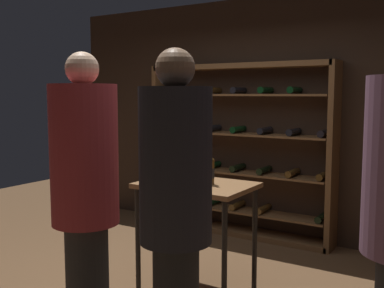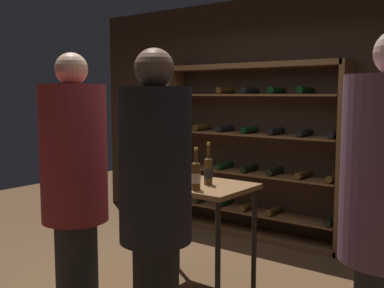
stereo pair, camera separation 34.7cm
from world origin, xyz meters
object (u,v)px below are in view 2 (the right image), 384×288
wine_rack (249,151)px  tasting_table (195,197)px  wine_bottle_amber_reserve (196,175)px  wine_glass_stemmed_center (150,170)px  person_guest_blue_shirt (75,185)px  wine_bottle_red_label (147,166)px  person_bystander_dark_jacket (155,200)px  wine_glass_stemmed_right (196,166)px  wine_bottle_green_slim (208,170)px

wine_rack → tasting_table: 1.69m
tasting_table → wine_bottle_amber_reserve: size_ratio=2.79×
wine_glass_stemmed_center → person_guest_blue_shirt: bearing=-81.6°
wine_bottle_red_label → person_bystander_dark_jacket: bearing=-45.0°
wine_bottle_red_label → tasting_table: bearing=28.0°
wine_rack → wine_bottle_amber_reserve: wine_rack is taller
wine_glass_stemmed_center → wine_rack: bearing=94.3°
tasting_table → person_bystander_dark_jacket: size_ratio=0.48×
wine_bottle_amber_reserve → person_bystander_dark_jacket: bearing=-67.3°
person_guest_blue_shirt → wine_bottle_amber_reserve: person_guest_blue_shirt is taller
wine_bottle_amber_reserve → wine_glass_stemmed_right: size_ratio=2.44×
person_bystander_dark_jacket → wine_bottle_green_slim: person_bystander_dark_jacket is taller
wine_bottle_amber_reserve → wine_glass_stemmed_right: bearing=126.4°
person_guest_blue_shirt → wine_glass_stemmed_center: person_guest_blue_shirt is taller
tasting_table → wine_bottle_green_slim: (0.12, 0.02, 0.25)m
wine_rack → person_guest_blue_shirt: wine_rack is taller
wine_rack → wine_glass_stemmed_center: (0.14, -1.88, 0.04)m
wine_rack → wine_glass_stemmed_right: bearing=-79.8°
wine_rack → wine_glass_stemmed_center: wine_rack is taller
wine_bottle_green_slim → wine_glass_stemmed_right: (-0.30, 0.24, -0.02)m
person_guest_blue_shirt → wine_bottle_green_slim: bearing=88.6°
person_bystander_dark_jacket → tasting_table: bearing=56.3°
wine_bottle_green_slim → wine_glass_stemmed_right: size_ratio=2.56×
wine_bottle_red_label → wine_bottle_green_slim: wine_bottle_red_label is taller
wine_bottle_amber_reserve → wine_rack: bearing=107.9°
person_bystander_dark_jacket → wine_bottle_green_slim: size_ratio=5.49×
person_guest_blue_shirt → wine_bottle_green_slim: (0.28, 1.16, -0.02)m
person_bystander_dark_jacket → wine_glass_stemmed_center: (-0.83, 0.87, -0.03)m
person_guest_blue_shirt → wine_bottle_green_slim: person_guest_blue_shirt is taller
wine_bottle_green_slim → wine_glass_stemmed_center: wine_bottle_green_slim is taller
wine_rack → wine_bottle_green_slim: size_ratio=6.53×
person_bystander_dark_jacket → wine_glass_stemmed_center: bearing=74.0°
tasting_table → wine_bottle_amber_reserve: 0.37m
person_bystander_dark_jacket → wine_bottle_red_label: bearing=75.2°
person_bystander_dark_jacket → wine_bottle_amber_reserve: person_bystander_dark_jacket is taller
person_guest_blue_shirt → wine_bottle_red_label: (-0.22, 0.95, -0.01)m
tasting_table → wine_glass_stemmed_right: bearing=125.1°
wine_bottle_amber_reserve → tasting_table: bearing=127.9°
wine_glass_stemmed_center → person_bystander_dark_jacket: bearing=-46.3°
wine_glass_stemmed_center → wine_glass_stemmed_right: wine_glass_stemmed_center is taller
wine_bottle_red_label → person_guest_blue_shirt: bearing=-76.8°
tasting_table → person_bystander_dark_jacket: (0.55, -1.12, 0.26)m
tasting_table → wine_bottle_green_slim: bearing=7.4°
wine_rack → tasting_table: wine_rack is taller
person_guest_blue_shirt → wine_bottle_red_label: size_ratio=5.15×
wine_rack → person_bystander_dark_jacket: bearing=-70.5°
person_bystander_dark_jacket → wine_bottle_red_label: person_bystander_dark_jacket is taller
wine_bottle_red_label → wine_bottle_green_slim: 0.54m
tasting_table → wine_bottle_red_label: bearing=-152.0°
tasting_table → wine_rack: bearing=104.6°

